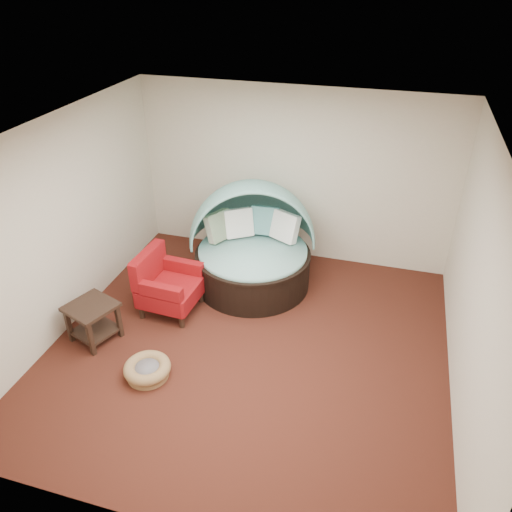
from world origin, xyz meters
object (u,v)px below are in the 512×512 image
(pet_basket, at_px, (147,369))
(red_armchair, at_px, (166,284))
(canopy_daybed, at_px, (252,239))
(side_table, at_px, (93,317))

(pet_basket, distance_m, red_armchair, 1.39)
(canopy_daybed, xyz_separation_m, pet_basket, (-0.63, -2.34, -0.63))
(canopy_daybed, xyz_separation_m, side_table, (-1.61, -1.90, -0.39))
(side_table, bearing_deg, canopy_daybed, 49.77)
(canopy_daybed, distance_m, red_armchair, 1.45)
(red_armchair, relative_size, side_table, 1.26)
(canopy_daybed, distance_m, pet_basket, 2.51)
(canopy_daybed, bearing_deg, side_table, -148.88)
(red_armchair, height_order, side_table, red_armchair)
(pet_basket, xyz_separation_m, red_armchair, (-0.33, 1.31, 0.32))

